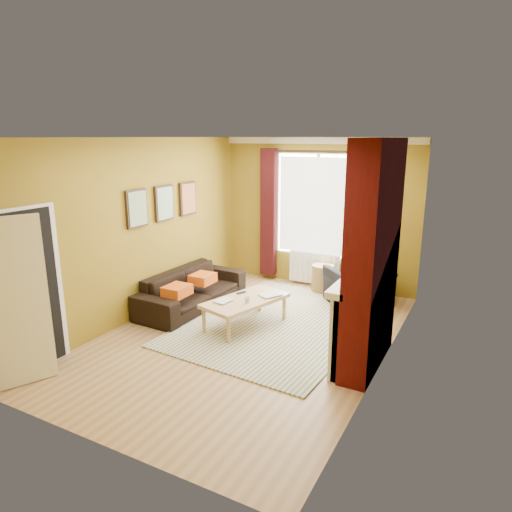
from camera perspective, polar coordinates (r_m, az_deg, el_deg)
name	(u,v)px	position (r m, az deg, el deg)	size (l,w,h in m)	color
ground	(248,336)	(6.72, -1.01, -10.01)	(5.50, 5.50, 0.00)	olive
room_walls	(298,244)	(6.24, 5.29, 1.44)	(3.82, 5.54, 2.83)	olive
striped_rug	(280,323)	(7.16, 3.00, -8.34)	(2.69, 3.59, 0.02)	#376298
sofa	(192,289)	(7.81, -7.98, -4.10)	(2.14, 0.84, 0.63)	black
armchair	(358,287)	(8.02, 12.67, -3.76)	(0.98, 0.85, 0.64)	black
coffee_table	(245,302)	(6.91, -1.34, -5.74)	(1.00, 1.46, 0.44)	tan
wicker_stool	(323,278)	(8.58, 8.33, -2.77)	(0.46, 0.46, 0.51)	olive
floor_lamp	(389,236)	(7.76, 16.33, 2.40)	(0.29, 0.29, 1.57)	black
book_a	(219,300)	(6.85, -4.70, -5.44)	(0.20, 0.27, 0.03)	#999999
book_b	(266,293)	(7.13, 1.25, -4.60)	(0.24, 0.32, 0.02)	#999999
mug	(247,300)	(6.74, -1.11, -5.50)	(0.09, 0.09, 0.08)	#999999
tv_remote	(241,293)	(7.13, -1.87, -4.60)	(0.10, 0.17, 0.02)	#252527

